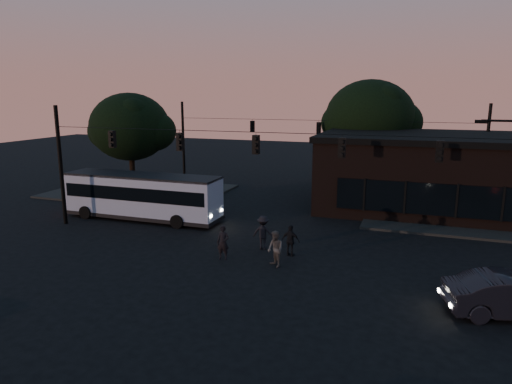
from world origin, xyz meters
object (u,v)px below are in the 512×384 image
(bus, at_px, (142,194))
(pedestrian_b, at_px, (275,249))
(pedestrian_d, at_px, (263,232))
(building, at_px, (430,172))
(pedestrian_c, at_px, (291,241))
(pedestrian_a, at_px, (223,242))

(bus, xyz_separation_m, pedestrian_b, (10.82, -5.31, -0.81))
(pedestrian_b, height_order, pedestrian_d, pedestrian_d)
(building, xyz_separation_m, pedestrian_d, (-8.43, -12.43, -1.79))
(pedestrian_c, bearing_deg, pedestrian_d, -8.84)
(building, bearing_deg, pedestrian_d, -124.13)
(bus, bearing_deg, pedestrian_a, -33.11)
(bus, xyz_separation_m, pedestrian_c, (11.12, -3.61, -0.87))
(building, bearing_deg, pedestrian_a, -124.03)
(building, height_order, pedestrian_d, building)
(bus, distance_m, pedestrian_b, 12.07)
(pedestrian_a, bearing_deg, pedestrian_d, 52.68)
(pedestrian_b, bearing_deg, pedestrian_a, -138.00)
(pedestrian_a, bearing_deg, pedestrian_c, 23.46)
(pedestrian_b, xyz_separation_m, pedestrian_c, (0.30, 1.69, -0.06))
(pedestrian_b, bearing_deg, pedestrian_c, 123.99)
(pedestrian_a, relative_size, pedestrian_d, 0.95)
(pedestrian_b, distance_m, pedestrian_c, 1.72)
(building, distance_m, pedestrian_d, 15.12)
(pedestrian_a, xyz_separation_m, pedestrian_d, (1.41, 2.13, 0.04))
(building, xyz_separation_m, pedestrian_a, (-9.83, -14.56, -1.83))
(pedestrian_c, relative_size, pedestrian_d, 0.89)
(pedestrian_c, bearing_deg, pedestrian_a, 36.55)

